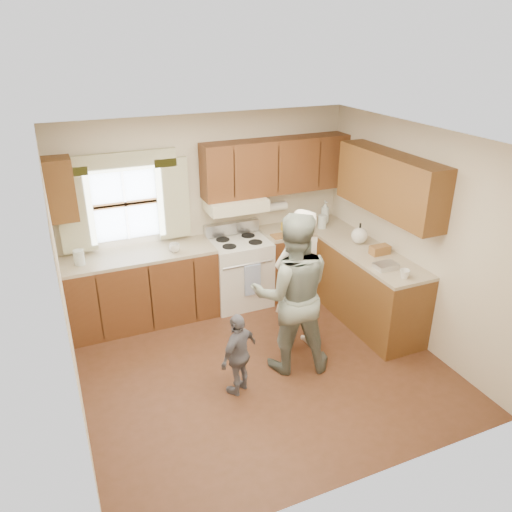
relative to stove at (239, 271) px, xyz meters
name	(u,v)px	position (x,y,z in m)	size (l,w,h in m)	color
room	(263,264)	(-0.30, -1.44, 0.78)	(3.80, 3.80, 3.80)	#4C2B17
kitchen_fixtures	(272,252)	(0.32, -0.36, 0.37)	(3.80, 2.25, 2.15)	#44220E
stove	(239,271)	(0.00, 0.00, 0.00)	(0.76, 0.67, 1.07)	silver
woman_left	(298,282)	(0.22, -1.25, 0.38)	(0.62, 0.41, 1.70)	silver
woman_right	(292,294)	(-0.01, -1.54, 0.43)	(0.87, 0.68, 1.79)	#253F34
child	(239,354)	(-0.69, -1.73, -0.01)	(0.53, 0.22, 0.90)	slate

